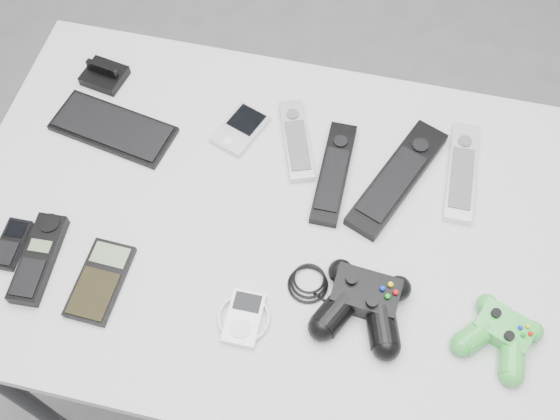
% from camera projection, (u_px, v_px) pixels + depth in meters
% --- Properties ---
extents(floor, '(3.50, 3.50, 0.00)m').
position_uv_depth(floor, '(279.00, 336.00, 1.85)').
color(floor, slate).
rests_on(floor, ground).
extents(desk, '(1.15, 0.74, 0.77)m').
position_uv_depth(desk, '(283.00, 240.00, 1.21)').
color(desk, '#9A9B9D').
rests_on(desk, floor).
extents(pda_keyboard, '(0.25, 0.14, 0.01)m').
position_uv_depth(pda_keyboard, '(113.00, 128.00, 1.24)').
color(pda_keyboard, black).
rests_on(pda_keyboard, desk).
extents(dock_bracket, '(0.09, 0.08, 0.04)m').
position_uv_depth(dock_bracket, '(103.00, 72.00, 1.29)').
color(dock_bracket, black).
rests_on(dock_bracket, desk).
extents(pda, '(0.10, 0.12, 0.02)m').
position_uv_depth(pda, '(240.00, 129.00, 1.24)').
color(pda, '#B5B6BD').
rests_on(pda, desk).
extents(remote_silver_a, '(0.10, 0.18, 0.02)m').
position_uv_depth(remote_silver_a, '(296.00, 140.00, 1.23)').
color(remote_silver_a, '#B5B6BD').
rests_on(remote_silver_a, desk).
extents(remote_black_a, '(0.05, 0.22, 0.02)m').
position_uv_depth(remote_black_a, '(334.00, 172.00, 1.19)').
color(remote_black_a, black).
rests_on(remote_black_a, desk).
extents(remote_black_b, '(0.16, 0.27, 0.03)m').
position_uv_depth(remote_black_b, '(398.00, 178.00, 1.18)').
color(remote_black_b, black).
rests_on(remote_black_b, desk).
extents(remote_silver_b, '(0.05, 0.21, 0.02)m').
position_uv_depth(remote_silver_b, '(461.00, 171.00, 1.19)').
color(remote_silver_b, silver).
rests_on(remote_silver_b, desk).
extents(mobile_phone, '(0.04, 0.09, 0.02)m').
position_uv_depth(mobile_phone, '(11.00, 244.00, 1.12)').
color(mobile_phone, black).
rests_on(mobile_phone, desk).
extents(cordless_handset, '(0.06, 0.17, 0.03)m').
position_uv_depth(cordless_handset, '(38.00, 258.00, 1.10)').
color(cordless_handset, black).
rests_on(cordless_handset, desk).
extents(calculator, '(0.08, 0.15, 0.01)m').
position_uv_depth(calculator, '(100.00, 281.00, 1.09)').
color(calculator, black).
rests_on(calculator, desk).
extents(mp3_player, '(0.09, 0.09, 0.02)m').
position_uv_depth(mp3_player, '(244.00, 318.00, 1.06)').
color(mp3_player, white).
rests_on(mp3_player, desk).
extents(controller_black, '(0.27, 0.18, 0.05)m').
position_uv_depth(controller_black, '(363.00, 302.00, 1.05)').
color(controller_black, black).
rests_on(controller_black, desk).
extents(controller_green, '(0.16, 0.17, 0.04)m').
position_uv_depth(controller_green, '(501.00, 334.00, 1.03)').
color(controller_green, green).
rests_on(controller_green, desk).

